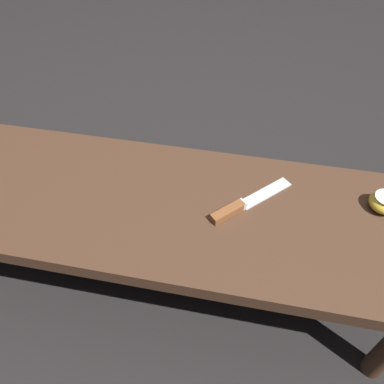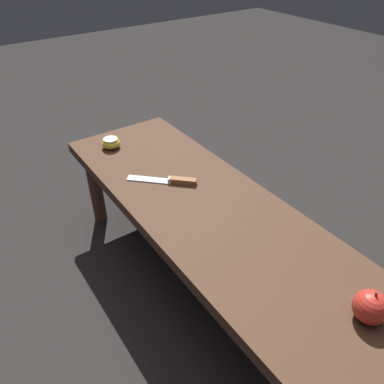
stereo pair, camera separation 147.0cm
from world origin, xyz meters
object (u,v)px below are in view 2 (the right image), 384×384
wooden_bench (212,223)px  knife (172,181)px  apple_cut (111,143)px  apple_whole (371,307)px

wooden_bench → knife: bearing=-174.4°
knife → apple_cut: size_ratio=2.68×
wooden_bench → apple_whole: bearing=5.4°
wooden_bench → apple_cut: bearing=-170.9°
knife → apple_cut: (-0.34, -0.07, 0.01)m
apple_whole → apple_cut: (-1.05, -0.13, -0.02)m
apple_whole → apple_cut: size_ratio=1.22×
knife → apple_whole: size_ratio=2.19×
apple_whole → apple_cut: 1.06m
wooden_bench → apple_whole: size_ratio=15.46×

